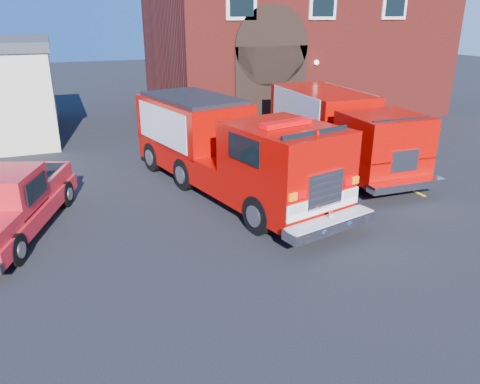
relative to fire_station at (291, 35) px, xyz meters
name	(u,v)px	position (x,y,z in m)	size (l,w,h in m)	color
ground	(224,222)	(-8.99, -13.98, -4.25)	(100.00, 100.00, 0.00)	black
parking_stripe_near	(394,182)	(-2.49, -12.98, -4.25)	(0.12, 3.00, 0.01)	yellow
parking_stripe_mid	(345,158)	(-2.49, -9.98, -4.25)	(0.12, 3.00, 0.01)	yellow
parking_stripe_far	(308,140)	(-2.49, -6.98, -4.25)	(0.12, 3.00, 0.01)	yellow
fire_station	(291,35)	(0.00, 0.00, 0.00)	(15.20, 10.20, 8.45)	maroon
fire_engine	(228,148)	(-8.09, -11.80, -2.81)	(4.55, 9.40, 2.79)	black
pickup_truck	(7,203)	(-14.38, -12.62, -3.42)	(3.59, 5.68, 1.75)	black
secondary_truck	(339,127)	(-3.23, -10.47, -2.84)	(2.69, 8.04, 2.59)	black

